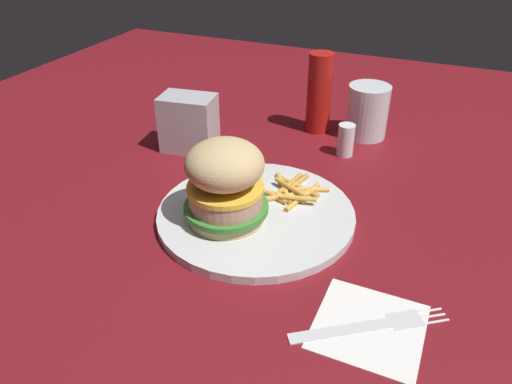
{
  "coord_description": "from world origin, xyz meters",
  "views": [
    {
      "loc": [
        -0.19,
        0.53,
        0.39
      ],
      "look_at": [
        0.03,
        0.02,
        0.04
      ],
      "focal_mm": 34.19,
      "sensor_mm": 36.0,
      "label": 1
    }
  ],
  "objects_px": {
    "salt_shaker": "(346,140)",
    "drink_glass": "(367,114)",
    "sandwich": "(225,182)",
    "fries_pile": "(290,191)",
    "napkin_dispenser": "(189,123)",
    "ketchup_bottle": "(319,93)",
    "plate": "(256,214)",
    "napkin": "(369,326)",
    "fork": "(371,324)"
  },
  "relations": [
    {
      "from": "plate",
      "to": "napkin",
      "type": "xyz_separation_m",
      "value": [
        -0.19,
        0.13,
        -0.01
      ]
    },
    {
      "from": "fork",
      "to": "ketchup_bottle",
      "type": "xyz_separation_m",
      "value": [
        0.19,
        -0.44,
        0.07
      ]
    },
    {
      "from": "plate",
      "to": "salt_shaker",
      "type": "bearing_deg",
      "value": -105.66
    },
    {
      "from": "ketchup_bottle",
      "to": "sandwich",
      "type": "bearing_deg",
      "value": 86.44
    },
    {
      "from": "drink_glass",
      "to": "ketchup_bottle",
      "type": "distance_m",
      "value": 0.09
    },
    {
      "from": "napkin_dispenser",
      "to": "salt_shaker",
      "type": "bearing_deg",
      "value": -169.8
    },
    {
      "from": "fork",
      "to": "fries_pile",
      "type": "bearing_deg",
      "value": -50.59
    },
    {
      "from": "plate",
      "to": "fries_pile",
      "type": "xyz_separation_m",
      "value": [
        -0.03,
        -0.06,
        0.01
      ]
    },
    {
      "from": "sandwich",
      "to": "plate",
      "type": "bearing_deg",
      "value": -132.61
    },
    {
      "from": "plate",
      "to": "sandwich",
      "type": "xyz_separation_m",
      "value": [
        0.03,
        0.03,
        0.06
      ]
    },
    {
      "from": "sandwich",
      "to": "napkin",
      "type": "height_order",
      "value": "sandwich"
    },
    {
      "from": "plate",
      "to": "drink_glass",
      "type": "distance_m",
      "value": 0.33
    },
    {
      "from": "fries_pile",
      "to": "fork",
      "type": "height_order",
      "value": "fries_pile"
    },
    {
      "from": "sandwich",
      "to": "salt_shaker",
      "type": "height_order",
      "value": "sandwich"
    },
    {
      "from": "fries_pile",
      "to": "salt_shaker",
      "type": "xyz_separation_m",
      "value": [
        -0.04,
        -0.17,
        0.01
      ]
    },
    {
      "from": "plate",
      "to": "napkin",
      "type": "bearing_deg",
      "value": 143.99
    },
    {
      "from": "sandwich",
      "to": "fries_pile",
      "type": "relative_size",
      "value": 1.0
    },
    {
      "from": "sandwich",
      "to": "drink_glass",
      "type": "relative_size",
      "value": 1.19
    },
    {
      "from": "sandwich",
      "to": "napkin_dispenser",
      "type": "relative_size",
      "value": 1.18
    },
    {
      "from": "napkin_dispenser",
      "to": "ketchup_bottle",
      "type": "relative_size",
      "value": 0.66
    },
    {
      "from": "napkin",
      "to": "fork",
      "type": "bearing_deg",
      "value": -145.16
    },
    {
      "from": "napkin",
      "to": "drink_glass",
      "type": "relative_size",
      "value": 1.16
    },
    {
      "from": "drink_glass",
      "to": "salt_shaker",
      "type": "height_order",
      "value": "drink_glass"
    },
    {
      "from": "plate",
      "to": "salt_shaker",
      "type": "xyz_separation_m",
      "value": [
        -0.06,
        -0.23,
        0.02
      ]
    },
    {
      "from": "sandwich",
      "to": "ketchup_bottle",
      "type": "xyz_separation_m",
      "value": [
        -0.02,
        -0.34,
        0.0
      ]
    },
    {
      "from": "napkin_dispenser",
      "to": "ketchup_bottle",
      "type": "bearing_deg",
      "value": -146.23
    },
    {
      "from": "napkin",
      "to": "fork",
      "type": "xyz_separation_m",
      "value": [
        -0.0,
        -0.0,
        0.0
      ]
    },
    {
      "from": "sandwich",
      "to": "ketchup_bottle",
      "type": "distance_m",
      "value": 0.34
    },
    {
      "from": "plate",
      "to": "ketchup_bottle",
      "type": "relative_size",
      "value": 1.87
    },
    {
      "from": "plate",
      "to": "sandwich",
      "type": "bearing_deg",
      "value": 47.39
    },
    {
      "from": "fries_pile",
      "to": "napkin",
      "type": "xyz_separation_m",
      "value": [
        -0.16,
        0.19,
        -0.02
      ]
    },
    {
      "from": "fork",
      "to": "ketchup_bottle",
      "type": "relative_size",
      "value": 1.05
    },
    {
      "from": "salt_shaker",
      "to": "drink_glass",
      "type": "bearing_deg",
      "value": -99.42
    },
    {
      "from": "ketchup_bottle",
      "to": "plate",
      "type": "bearing_deg",
      "value": 91.5
    },
    {
      "from": "napkin",
      "to": "ketchup_bottle",
      "type": "bearing_deg",
      "value": -66.43
    },
    {
      "from": "plate",
      "to": "fries_pile",
      "type": "bearing_deg",
      "value": -115.14
    },
    {
      "from": "napkin_dispenser",
      "to": "ketchup_bottle",
      "type": "distance_m",
      "value": 0.24
    },
    {
      "from": "fork",
      "to": "ketchup_bottle",
      "type": "distance_m",
      "value": 0.49
    },
    {
      "from": "drink_glass",
      "to": "fries_pile",
      "type": "bearing_deg",
      "value": 78.79
    },
    {
      "from": "fork",
      "to": "napkin_dispenser",
      "type": "xyz_separation_m",
      "value": [
        0.37,
        -0.28,
        0.04
      ]
    },
    {
      "from": "plate",
      "to": "napkin_dispenser",
      "type": "relative_size",
      "value": 2.82
    },
    {
      "from": "plate",
      "to": "ketchup_bottle",
      "type": "bearing_deg",
      "value": -88.5
    },
    {
      "from": "drink_glass",
      "to": "ketchup_bottle",
      "type": "height_order",
      "value": "ketchup_bottle"
    },
    {
      "from": "fries_pile",
      "to": "sandwich",
      "type": "bearing_deg",
      "value": 57.94
    },
    {
      "from": "plate",
      "to": "salt_shaker",
      "type": "distance_m",
      "value": 0.24
    },
    {
      "from": "napkin",
      "to": "drink_glass",
      "type": "bearing_deg",
      "value": -76.92
    },
    {
      "from": "fries_pile",
      "to": "salt_shaker",
      "type": "relative_size",
      "value": 2.04
    },
    {
      "from": "drink_glass",
      "to": "napkin",
      "type": "bearing_deg",
      "value": 103.08
    },
    {
      "from": "sandwich",
      "to": "fries_pile",
      "type": "distance_m",
      "value": 0.12
    },
    {
      "from": "napkin",
      "to": "ketchup_bottle",
      "type": "relative_size",
      "value": 0.76
    }
  ]
}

